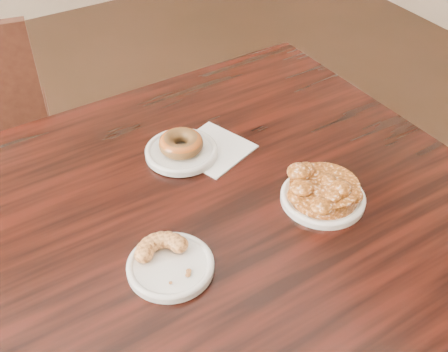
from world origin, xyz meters
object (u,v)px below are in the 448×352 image
cafe_table (235,323)px  apple_fritter (324,187)px  glazed_donut (181,143)px  cruller_fragment (170,258)px

cafe_table → apple_fritter: bearing=-25.9°
cafe_table → glazed_donut: bearing=93.5°
cafe_table → cruller_fragment: 0.44m
cruller_fragment → apple_fritter: bearing=0.1°
cafe_table → glazed_donut: (-0.02, 0.19, 0.41)m
glazed_donut → apple_fritter: apple_fritter is taller
glazed_donut → cruller_fragment: bearing=-121.3°
glazed_donut → cafe_table: bearing=-85.2°
glazed_donut → cruller_fragment: glazed_donut is taller
apple_fritter → cafe_table: bearing=155.5°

